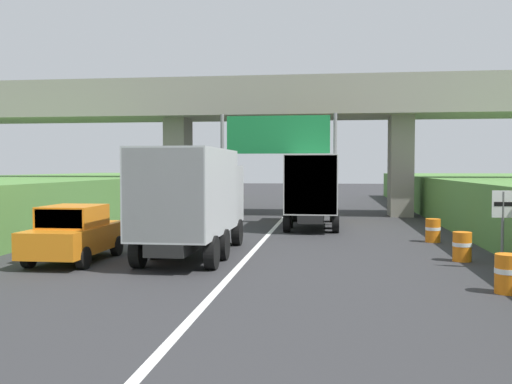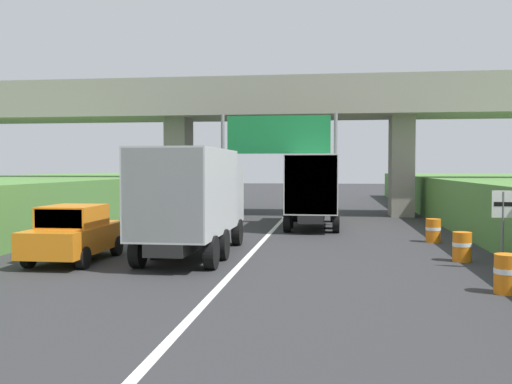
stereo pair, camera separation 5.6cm
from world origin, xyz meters
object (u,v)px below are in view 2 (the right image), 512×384
(truck_silver, at_px, (193,197))
(car_orange, at_px, (75,233))
(speed_limit_sign, at_px, (503,217))
(construction_barrel_2, at_px, (462,246))
(truck_yellow, at_px, (313,187))
(construction_barrel_1, at_px, (507,274))
(construction_barrel_3, at_px, (433,230))
(overhead_highway_sign, at_px, (278,142))

(truck_silver, height_order, car_orange, truck_silver)
(speed_limit_sign, bearing_deg, construction_barrel_2, 119.21)
(truck_yellow, xyz_separation_m, car_orange, (-6.90, -11.06, -1.08))
(car_orange, bearing_deg, truck_yellow, 58.03)
(speed_limit_sign, distance_m, construction_barrel_1, 3.38)
(construction_barrel_1, bearing_deg, truck_silver, 152.21)
(truck_silver, xyz_separation_m, construction_barrel_1, (8.38, -4.42, -1.47))
(car_orange, bearing_deg, construction_barrel_3, 27.51)
(overhead_highway_sign, relative_size, truck_silver, 0.81)
(truck_yellow, distance_m, construction_barrel_2, 10.77)
(overhead_highway_sign, distance_m, truck_silver, 11.17)
(overhead_highway_sign, xyz_separation_m, construction_barrel_3, (6.54, -6.19, -3.68))
(car_orange, bearing_deg, construction_barrel_2, 7.53)
(truck_yellow, bearing_deg, construction_barrel_1, -70.98)
(overhead_highway_sign, bearing_deg, car_orange, -112.63)
(truck_silver, distance_m, car_orange, 3.81)
(speed_limit_sign, bearing_deg, truck_yellow, 117.25)
(overhead_highway_sign, distance_m, truck_yellow, 3.08)
(truck_yellow, bearing_deg, truck_silver, -110.25)
(truck_silver, relative_size, construction_barrel_1, 8.11)
(overhead_highway_sign, bearing_deg, construction_barrel_1, -66.49)
(construction_barrel_1, height_order, construction_barrel_3, same)
(construction_barrel_2, bearing_deg, overhead_highway_sign, 121.73)
(truck_yellow, distance_m, construction_barrel_1, 14.91)
(truck_yellow, bearing_deg, speed_limit_sign, -62.75)
(construction_barrel_1, distance_m, construction_barrel_3, 9.03)
(overhead_highway_sign, relative_size, truck_yellow, 0.81)
(truck_yellow, relative_size, construction_barrel_2, 8.11)
(construction_barrel_1, bearing_deg, construction_barrel_2, 90.01)
(speed_limit_sign, distance_m, car_orange, 12.53)
(truck_yellow, bearing_deg, overhead_highway_sign, 146.07)
(speed_limit_sign, distance_m, construction_barrel_3, 6.06)
(construction_barrel_1, xyz_separation_m, construction_barrel_2, (-0.00, 4.52, 0.00))
(overhead_highway_sign, bearing_deg, speed_limit_sign, -58.55)
(construction_barrel_1, bearing_deg, car_orange, 165.81)
(truck_silver, distance_m, construction_barrel_3, 9.61)
(truck_silver, bearing_deg, speed_limit_sign, -8.01)
(car_orange, height_order, construction_barrel_2, car_orange)
(speed_limit_sign, relative_size, truck_silver, 0.31)
(car_orange, distance_m, construction_barrel_1, 12.11)
(speed_limit_sign, height_order, truck_yellow, truck_yellow)
(construction_barrel_1, height_order, construction_barrel_2, same)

